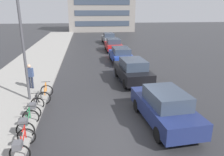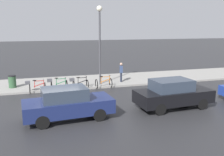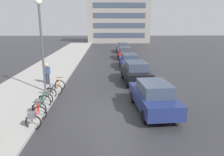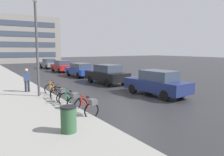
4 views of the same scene
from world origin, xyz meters
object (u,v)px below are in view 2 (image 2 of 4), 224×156
at_px(car_navy, 67,104).
at_px(trash_bin, 12,82).
at_px(car_black, 173,94).
at_px(bicycle_third, 78,83).
at_px(bicycle_second, 57,84).
at_px(pedestrian, 121,72).
at_px(streetlamp, 100,33).
at_px(bicycle_nearest, 35,86).
at_px(bicycle_farthest, 104,83).

height_order(car_navy, trash_bin, car_navy).
height_order(car_black, trash_bin, car_black).
bearing_deg(bicycle_third, bicycle_second, -89.69).
distance_m(bicycle_second, pedestrian, 5.31).
relative_size(streetlamp, trash_bin, 5.79).
bearing_deg(car_black, bicycle_third, -142.10).
bearing_deg(bicycle_third, streetlamp, 110.47).
distance_m(bicycle_nearest, car_black, 9.41).
relative_size(bicycle_second, car_navy, 0.31).
bearing_deg(bicycle_farthest, pedestrian, 123.39).
height_order(bicycle_second, bicycle_farthest, bicycle_second).
distance_m(bicycle_nearest, car_navy, 5.97).
xyz_separation_m(bicycle_nearest, trash_bin, (-1.51, -1.62, 0.05)).
relative_size(car_black, trash_bin, 4.23).
xyz_separation_m(bicycle_third, bicycle_farthest, (0.19, 1.87, -0.08)).
relative_size(bicycle_second, streetlamp, 0.23).
bearing_deg(bicycle_second, bicycle_nearest, -83.28).
xyz_separation_m(bicycle_nearest, bicycle_farthest, (0.00, 4.94, -0.08)).
bearing_deg(pedestrian, bicycle_third, -74.96).
distance_m(bicycle_second, bicycle_farthest, 3.43).
bearing_deg(car_navy, car_black, 91.45).
height_order(car_black, streetlamp, streetlamp).
bearing_deg(car_black, bicycle_farthest, -154.87).
bearing_deg(pedestrian, bicycle_second, -79.24).
relative_size(bicycle_third, car_black, 0.31).
height_order(pedestrian, streetlamp, streetlamp).
bearing_deg(car_black, streetlamp, -157.42).
xyz_separation_m(car_navy, streetlamp, (-6.60, 3.28, 3.28)).
height_order(bicycle_second, bicycle_third, same).
relative_size(bicycle_second, pedestrian, 0.83).
distance_m(bicycle_third, pedestrian, 3.80).
height_order(bicycle_third, trash_bin, trash_bin).
xyz_separation_m(bicycle_second, bicycle_farthest, (0.18, 3.43, -0.10)).
height_order(bicycle_third, streetlamp, streetlamp).
bearing_deg(bicycle_nearest, pedestrian, 99.86).
bearing_deg(bicycle_nearest, car_black, 53.54).
bearing_deg(car_black, car_navy, -88.55).
bearing_deg(car_black, trash_bin, -127.71).
distance_m(pedestrian, streetlamp, 3.64).
bearing_deg(car_black, bicycle_nearest, -126.46).
xyz_separation_m(bicycle_nearest, streetlamp, (-0.86, 4.88, 3.61)).
relative_size(bicycle_third, car_navy, 0.30).
bearing_deg(pedestrian, bicycle_farthest, -56.61).
distance_m(bicycle_third, car_black, 7.33).
bearing_deg(bicycle_third, bicycle_farthest, 84.30).
xyz_separation_m(bicycle_second, pedestrian, (-0.99, 5.19, 0.46)).
xyz_separation_m(bicycle_farthest, pedestrian, (-1.17, 1.77, 0.56)).
distance_m(bicycle_farthest, streetlamp, 3.79).
relative_size(bicycle_nearest, streetlamp, 0.22).
relative_size(car_navy, car_black, 1.01).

